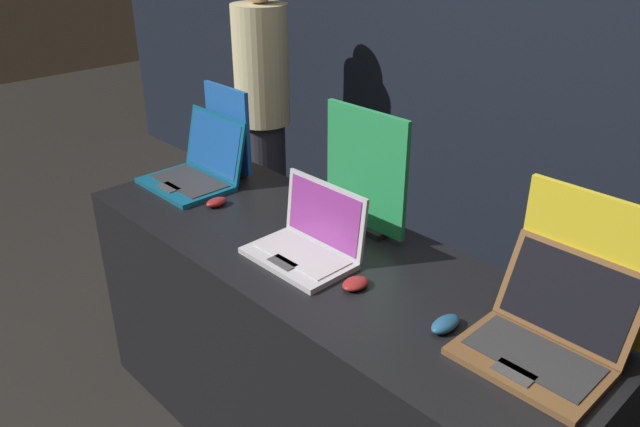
% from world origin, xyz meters
% --- Properties ---
extents(wall_back, '(8.00, 0.05, 2.80)m').
position_xyz_m(wall_back, '(0.00, 1.88, 1.40)').
color(wall_back, black).
rests_on(wall_back, ground_plane).
extents(display_counter, '(2.08, 0.72, 0.92)m').
position_xyz_m(display_counter, '(0.00, 0.36, 0.46)').
color(display_counter, black).
rests_on(display_counter, ground_plane).
extents(laptop_front, '(0.39, 0.34, 0.29)m').
position_xyz_m(laptop_front, '(-0.82, 0.39, 0.99)').
color(laptop_front, '#0F5170').
rests_on(laptop_front, display_counter).
extents(mouse_front, '(0.06, 0.09, 0.03)m').
position_xyz_m(mouse_front, '(-0.57, 0.31, 0.94)').
color(mouse_front, maroon).
rests_on(mouse_front, display_counter).
extents(promo_stand_front, '(0.29, 0.07, 0.40)m').
position_xyz_m(promo_stand_front, '(-0.82, 0.57, 1.11)').
color(promo_stand_front, black).
rests_on(promo_stand_front, display_counter).
extents(laptop_middle, '(0.37, 0.26, 0.25)m').
position_xyz_m(laptop_middle, '(-0.02, 0.31, 0.98)').
color(laptop_middle, '#B7B7BC').
rests_on(laptop_middle, display_counter).
extents(mouse_middle, '(0.07, 0.10, 0.03)m').
position_xyz_m(mouse_middle, '(0.23, 0.28, 0.94)').
color(mouse_middle, maroon).
rests_on(mouse_middle, display_counter).
extents(promo_stand_middle, '(0.37, 0.07, 0.47)m').
position_xyz_m(promo_stand_middle, '(-0.02, 0.59, 1.15)').
color(promo_stand_middle, black).
rests_on(promo_stand_middle, display_counter).
extents(laptop_back, '(0.38, 0.36, 0.26)m').
position_xyz_m(laptop_back, '(0.81, 0.41, 0.98)').
color(laptop_back, brown).
rests_on(laptop_back, display_counter).
extents(mouse_back, '(0.06, 0.11, 0.04)m').
position_xyz_m(mouse_back, '(0.56, 0.31, 0.94)').
color(mouse_back, navy).
rests_on(mouse_back, display_counter).
extents(promo_stand_back, '(0.38, 0.07, 0.42)m').
position_xyz_m(promo_stand_back, '(0.81, 0.58, 1.12)').
color(promo_stand_back, black).
rests_on(promo_stand_back, display_counter).
extents(person_bystander, '(0.33, 0.33, 1.73)m').
position_xyz_m(person_bystander, '(-1.52, 1.32, 0.90)').
color(person_bystander, '#282833').
rests_on(person_bystander, ground_plane).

